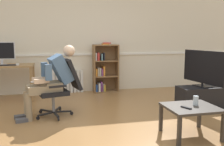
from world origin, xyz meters
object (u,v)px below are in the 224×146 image
(computer_mouse, at_px, (18,64))
(bookshelf, at_px, (104,69))
(drinking_glass, at_px, (196,100))
(imac_monitor, at_px, (1,51))
(computer_desk, at_px, (6,70))
(keyboard, at_px, (6,65))
(person_seated, at_px, (51,79))
(office_chair, at_px, (62,85))
(spare_remote, at_px, (186,108))
(radiator, at_px, (66,82))
(tv_stand, at_px, (202,97))
(coffee_table, at_px, (191,110))
(tv_screen, at_px, (203,68))

(computer_mouse, xyz_separation_m, bookshelf, (1.93, 0.41, -0.21))
(drinking_glass, bearing_deg, imac_monitor, 137.55)
(computer_desk, height_order, drinking_glass, computer_desk)
(keyboard, relative_size, person_seated, 0.34)
(bookshelf, height_order, office_chair, bookshelf)
(computer_desk, height_order, keyboard, keyboard)
(computer_mouse, bearing_deg, spare_remote, -47.26)
(imac_monitor, relative_size, keyboard, 1.36)
(spare_remote, bearing_deg, radiator, -88.68)
(radiator, bearing_deg, tv_stand, -36.89)
(bookshelf, bearing_deg, keyboard, -168.66)
(coffee_table, distance_m, spare_remote, 0.14)
(computer_mouse, height_order, person_seated, person_seated)
(tv_stand, height_order, coffee_table, coffee_table)
(bookshelf, bearing_deg, person_seated, -126.82)
(bookshelf, bearing_deg, drinking_glass, -76.69)
(computer_desk, bearing_deg, computer_mouse, -24.94)
(computer_desk, bearing_deg, keyboard, -75.16)
(drinking_glass, bearing_deg, spare_remote, -152.32)
(person_seated, distance_m, tv_screen, 2.80)
(keyboard, distance_m, office_chair, 1.62)
(computer_mouse, relative_size, bookshelf, 0.08)
(tv_stand, xyz_separation_m, tv_screen, (0.00, 0.00, 0.56))
(imac_monitor, height_order, tv_screen, imac_monitor)
(imac_monitor, distance_m, tv_stand, 4.21)
(computer_mouse, relative_size, spare_remote, 0.67)
(computer_desk, xyz_separation_m, drinking_glass, (2.88, -2.63, -0.16))
(keyboard, relative_size, computer_mouse, 4.08)
(radiator, bearing_deg, coffee_table, -63.65)
(bookshelf, height_order, radiator, bookshelf)
(tv_screen, bearing_deg, spare_remote, 129.93)
(office_chair, xyz_separation_m, tv_stand, (2.63, -0.15, -0.32))
(tv_stand, bearing_deg, person_seated, 177.73)
(computer_desk, bearing_deg, tv_stand, -21.40)
(computer_desk, bearing_deg, tv_screen, -21.38)
(office_chair, height_order, spare_remote, office_chair)
(radiator, height_order, spare_remote, radiator)
(tv_screen, bearing_deg, computer_desk, 58.71)
(keyboard, bearing_deg, tv_screen, -19.69)
(radiator, height_order, drinking_glass, drinking_glass)
(office_chair, distance_m, drinking_glass, 2.20)
(office_chair, bearing_deg, coffee_table, 37.27)
(computer_mouse, bearing_deg, keyboard, -174.83)
(person_seated, height_order, tv_stand, person_seated)
(coffee_table, xyz_separation_m, spare_remote, (-0.11, -0.07, 0.06))
(imac_monitor, bearing_deg, office_chair, -49.27)
(radiator, xyz_separation_m, office_chair, (-0.15, -1.71, 0.26))
(tv_screen, distance_m, spare_remote, 1.70)
(person_seated, bearing_deg, tv_stand, 74.14)
(imac_monitor, relative_size, radiator, 0.68)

